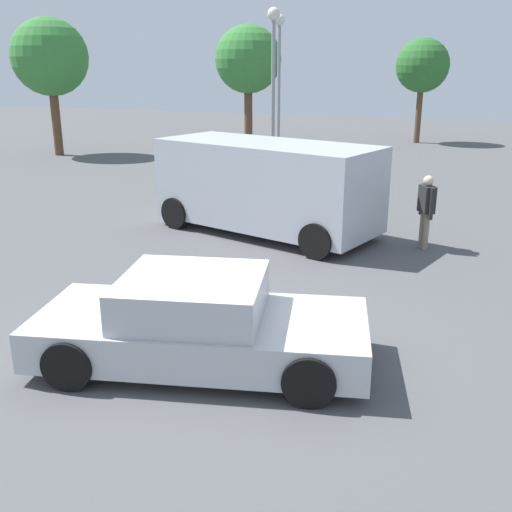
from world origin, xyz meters
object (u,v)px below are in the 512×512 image
(van_white, at_px, (267,185))
(light_post_mid, at_px, (273,61))
(pedestrian, at_px, (426,206))
(light_post_far, at_px, (279,60))
(sedan_foreground, at_px, (199,324))

(van_white, relative_size, light_post_mid, 0.98)
(pedestrian, xyz_separation_m, light_post_far, (-7.43, 11.74, 3.03))
(light_post_far, bearing_deg, sedan_foreground, -73.95)
(sedan_foreground, bearing_deg, van_white, 88.73)
(van_white, bearing_deg, light_post_far, 123.82)
(van_white, distance_m, light_post_mid, 8.55)
(sedan_foreground, relative_size, light_post_far, 0.80)
(light_post_mid, bearing_deg, light_post_far, 106.46)
(light_post_mid, height_order, light_post_far, light_post_far)
(pedestrian, distance_m, light_post_mid, 10.28)
(pedestrian, bearing_deg, light_post_mid, 98.58)
(sedan_foreground, relative_size, van_white, 0.83)
(sedan_foreground, relative_size, light_post_mid, 0.82)
(sedan_foreground, bearing_deg, pedestrian, 57.45)
(sedan_foreground, relative_size, pedestrian, 2.90)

